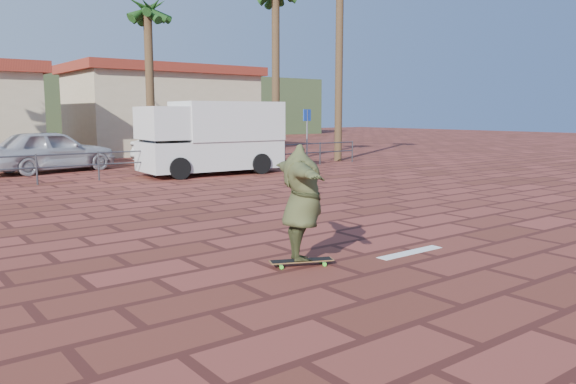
# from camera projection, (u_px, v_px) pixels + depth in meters

# --- Properties ---
(ground) EXTENTS (120.00, 120.00, 0.00)m
(ground) POSITION_uv_depth(u_px,v_px,m) (331.00, 245.00, 9.87)
(ground) COLOR maroon
(ground) RESTS_ON ground
(paint_stripe) EXTENTS (1.40, 0.22, 0.01)m
(paint_stripe) POSITION_uv_depth(u_px,v_px,m) (410.00, 252.00, 9.34)
(paint_stripe) COLOR white
(paint_stripe) RESTS_ON ground
(guardrail) EXTENTS (24.06, 0.06, 1.00)m
(guardrail) POSITION_uv_depth(u_px,v_px,m) (98.00, 161.00, 19.23)
(guardrail) COLOR #47494F
(guardrail) RESTS_ON ground
(palm_center) EXTENTS (2.40, 2.40, 7.75)m
(palm_center) POSITION_uv_depth(u_px,v_px,m) (147.00, 14.00, 23.29)
(palm_center) COLOR brown
(palm_center) RESTS_ON ground
(building_east) EXTENTS (10.60, 6.60, 5.00)m
(building_east) POSITION_uv_depth(u_px,v_px,m) (163.00, 109.00, 33.22)
(building_east) COLOR beige
(building_east) RESTS_ON ground
(longboard) EXTENTS (0.98, 0.58, 0.10)m
(longboard) POSITION_uv_depth(u_px,v_px,m) (302.00, 261.00, 8.51)
(longboard) COLOR olive
(longboard) RESTS_ON ground
(skateboarder) EXTENTS (1.39, 2.22, 1.76)m
(skateboarder) POSITION_uv_depth(u_px,v_px,m) (302.00, 203.00, 8.39)
(skateboarder) COLOR #404525
(skateboarder) RESTS_ON longboard
(campervan) EXTENTS (5.38, 2.55, 2.73)m
(campervan) POSITION_uv_depth(u_px,v_px,m) (212.00, 136.00, 21.24)
(campervan) COLOR silver
(campervan) RESTS_ON ground
(car_silver) EXTENTS (5.20, 2.93, 1.67)m
(car_silver) POSITION_uv_depth(u_px,v_px,m) (51.00, 151.00, 22.05)
(car_silver) COLOR #B4B5BB
(car_silver) RESTS_ON ground
(car_white) EXTENTS (4.63, 2.34, 1.46)m
(car_white) POSITION_uv_depth(u_px,v_px,m) (181.00, 147.00, 25.98)
(car_white) COLOR white
(car_white) RESTS_ON ground
(street_sign) EXTENTS (0.49, 0.16, 2.46)m
(street_sign) POSITION_uv_depth(u_px,v_px,m) (307.00, 126.00, 24.62)
(street_sign) COLOR gray
(street_sign) RESTS_ON ground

